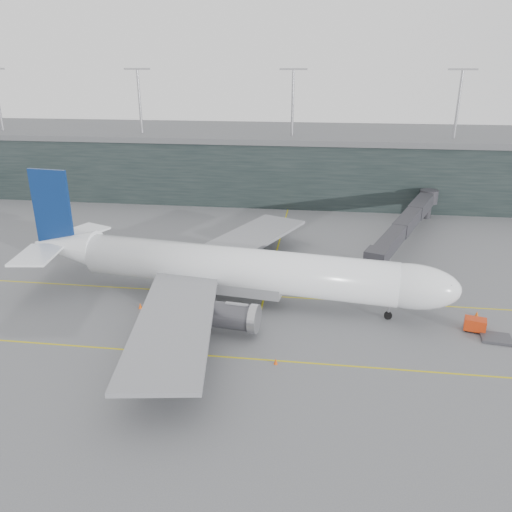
# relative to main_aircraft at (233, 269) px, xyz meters

# --- Properties ---
(ground) EXTENTS (320.00, 320.00, 0.00)m
(ground) POSITION_rel_main_aircraft_xyz_m (-1.00, 5.98, -4.67)
(ground) COLOR #56565A
(ground) RESTS_ON ground
(taxiline_a) EXTENTS (160.00, 0.25, 0.02)m
(taxiline_a) POSITION_rel_main_aircraft_xyz_m (-1.00, 1.98, -4.66)
(taxiline_a) COLOR gold
(taxiline_a) RESTS_ON ground
(taxiline_b) EXTENTS (160.00, 0.25, 0.02)m
(taxiline_b) POSITION_rel_main_aircraft_xyz_m (-1.00, -14.02, -4.66)
(taxiline_b) COLOR gold
(taxiline_b) RESTS_ON ground
(taxiline_lead_main) EXTENTS (0.25, 60.00, 0.02)m
(taxiline_lead_main) POSITION_rel_main_aircraft_xyz_m (4.00, 25.98, -4.66)
(taxiline_lead_main) COLOR gold
(taxiline_lead_main) RESTS_ON ground
(terminal) EXTENTS (240.00, 36.00, 29.00)m
(terminal) POSITION_rel_main_aircraft_xyz_m (-1.00, 63.98, 2.95)
(terminal) COLOR black
(terminal) RESTS_ON ground
(main_aircraft) EXTENTS (59.38, 55.36, 16.65)m
(main_aircraft) POSITION_rel_main_aircraft_xyz_m (0.00, 0.00, 0.00)
(main_aircraft) COLOR white
(main_aircraft) RESTS_ON ground
(jet_bridge) EXTENTS (16.43, 43.72, 5.99)m
(jet_bridge) POSITION_rel_main_aircraft_xyz_m (24.74, 27.52, -0.19)
(jet_bridge) COLOR #29292E
(jet_bridge) RESTS_ON ground
(gse_cart) EXTENTS (2.76, 2.12, 1.67)m
(gse_cart) POSITION_rel_main_aircraft_xyz_m (30.28, -4.42, -3.74)
(gse_cart) COLOR red
(gse_cart) RESTS_ON ground
(baggage_dolly) EXTENTS (3.67, 3.09, 0.34)m
(baggage_dolly) POSITION_rel_main_aircraft_xyz_m (32.27, -6.18, -4.47)
(baggage_dolly) COLOR #36363B
(baggage_dolly) RESTS_ON ground
(uld_a) EXTENTS (2.16, 1.96, 1.60)m
(uld_a) POSITION_rel_main_aircraft_xyz_m (-4.91, 15.01, -3.83)
(uld_a) COLOR #3D3D42
(uld_a) RESTS_ON ground
(uld_b) EXTENTS (2.10, 1.81, 1.69)m
(uld_b) POSITION_rel_main_aircraft_xyz_m (-4.19, 16.47, -3.78)
(uld_b) COLOR #3D3D42
(uld_b) RESTS_ON ground
(uld_c) EXTENTS (2.07, 1.76, 1.69)m
(uld_c) POSITION_rel_main_aircraft_xyz_m (-2.54, 15.48, -3.79)
(uld_c) COLOR #3D3D42
(uld_c) RESTS_ON ground
(cone_nose) EXTENTS (0.44, 0.44, 0.70)m
(cone_nose) POSITION_rel_main_aircraft_xyz_m (31.67, -0.33, -4.33)
(cone_nose) COLOR #E0570C
(cone_nose) RESTS_ON ground
(cone_wing_stbd) EXTENTS (0.44, 0.44, 0.70)m
(cone_wing_stbd) POSITION_rel_main_aircraft_xyz_m (7.15, -14.67, -4.32)
(cone_wing_stbd) COLOR #D5480B
(cone_wing_stbd) RESTS_ON ground
(cone_wing_port) EXTENTS (0.44, 0.44, 0.70)m
(cone_wing_port) POSITION_rel_main_aircraft_xyz_m (6.29, 15.34, -4.32)
(cone_wing_port) COLOR orange
(cone_wing_port) RESTS_ON ground
(cone_tail) EXTENTS (0.50, 0.50, 0.79)m
(cone_tail) POSITION_rel_main_aircraft_xyz_m (-11.85, -3.95, -4.28)
(cone_tail) COLOR #ED520D
(cone_tail) RESTS_ON ground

